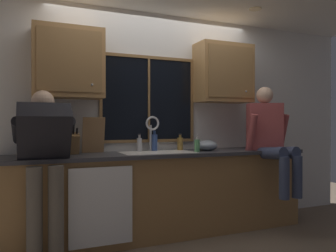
{
  "coord_description": "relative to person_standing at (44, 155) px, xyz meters",
  "views": [
    {
      "loc": [
        -1.41,
        -3.75,
        1.24
      ],
      "look_at": [
        0.04,
        -0.3,
        1.21
      ],
      "focal_mm": 35.95,
      "sensor_mm": 36.0,
      "label": 1
    }
  ],
  "objects": [
    {
      "name": "knife_block",
      "position": [
        0.3,
        0.42,
        0.07
      ],
      "size": [
        0.12,
        0.18,
        0.32
      ],
      "color": "olive",
      "rests_on": "countertop"
    },
    {
      "name": "soap_dispenser",
      "position": [
        1.61,
        0.18,
        0.04
      ],
      "size": [
        0.06,
        0.07,
        0.19
      ],
      "color": "#59A566",
      "rests_on": "countertop"
    },
    {
      "name": "sink",
      "position": [
        1.19,
        0.31,
        -0.14
      ],
      "size": [
        0.8,
        0.46,
        0.21
      ],
      "color": "white",
      "rests_on": "lower_cabinet_run"
    },
    {
      "name": "window_frame_right",
      "position": [
        1.75,
        0.59,
        0.57
      ],
      "size": [
        0.04,
        0.02,
        0.95
      ],
      "primitive_type": "cube",
      "color": "brown"
    },
    {
      "name": "dishwasher_front",
      "position": [
        0.5,
        0.0,
        -0.5
      ],
      "size": [
        0.6,
        0.02,
        0.74
      ],
      "primitive_type": "cube",
      "color": "white"
    },
    {
      "name": "bottle_green_glass",
      "position": [
        1.22,
        0.5,
        0.06
      ],
      "size": [
        0.07,
        0.07,
        0.25
      ],
      "color": "#334C8C",
      "rests_on": "countertop"
    },
    {
      "name": "faucet",
      "position": [
        1.19,
        0.49,
        0.22
      ],
      "size": [
        0.18,
        0.09,
        0.4
      ],
      "color": "silver",
      "rests_on": "countertop"
    },
    {
      "name": "window_frame_left",
      "position": [
        0.62,
        0.59,
        0.57
      ],
      "size": [
        0.03,
        0.02,
        0.95
      ],
      "primitive_type": "cube",
      "color": "brown"
    },
    {
      "name": "lower_cabinet_run",
      "position": [
        1.27,
        0.32,
        -0.52
      ],
      "size": [
        3.32,
        0.58,
        0.88
      ],
      "primitive_type": "cube",
      "color": "olive",
      "rests_on": "floor"
    },
    {
      "name": "person_sitting_on_counter",
      "position": [
        2.51,
        0.04,
        0.15
      ],
      "size": [
        0.54,
        0.66,
        1.26
      ],
      "color": "#384260",
      "rests_on": "countertop"
    },
    {
      "name": "bottle_amber_small",
      "position": [
        1.04,
        0.49,
        0.04
      ],
      "size": [
        0.06,
        0.06,
        0.2
      ],
      "color": "#B7B7BC",
      "rests_on": "countertop"
    },
    {
      "name": "mixing_bowl",
      "position": [
        1.81,
        0.32,
        0.02
      ],
      "size": [
        0.25,
        0.25,
        0.13
      ],
      "primitive_type": "ellipsoid",
      "color": "#8C99A8",
      "rests_on": "countertop"
    },
    {
      "name": "countertop",
      "position": [
        1.27,
        0.3,
        -0.06
      ],
      "size": [
        3.38,
        0.62,
        0.04
      ],
      "primitive_type": "cube",
      "color": "#38383D",
      "rests_on": "lower_cabinet_run"
    },
    {
      "name": "upper_cabinet_left",
      "position": [
        0.25,
        0.44,
        0.9
      ],
      "size": [
        0.7,
        0.36,
        0.72
      ],
      "color": "#A87A47"
    },
    {
      "name": "ceiling_downlight_right",
      "position": [
        2.27,
        0.01,
        1.59
      ],
      "size": [
        0.14,
        0.14,
        0.01
      ],
      "primitive_type": "cylinder",
      "color": "#FFEAB2"
    },
    {
      "name": "window_mullion_center",
      "position": [
        1.19,
        0.59,
        0.57
      ],
      "size": [
        0.02,
        0.02,
        0.95
      ],
      "primitive_type": "cube",
      "color": "brown"
    },
    {
      "name": "cutting_board",
      "position": [
        0.52,
        0.52,
        0.15
      ],
      "size": [
        0.24,
        0.1,
        0.39
      ],
      "primitive_type": "cube",
      "rotation": [
        0.21,
        0.0,
        0.0
      ],
      "color": "#997047",
      "rests_on": "countertop"
    },
    {
      "name": "upper_cabinet_right",
      "position": [
        2.12,
        0.44,
        0.9
      ],
      "size": [
        0.7,
        0.36,
        0.72
      ],
      "color": "#A87A47"
    },
    {
      "name": "window_frame_top",
      "position": [
        1.19,
        0.59,
        1.06
      ],
      "size": [
        1.17,
        0.02,
        0.04
      ],
      "primitive_type": "cube",
      "color": "brown"
    },
    {
      "name": "back_wall",
      "position": [
        1.27,
        0.67,
        0.32
      ],
      "size": [
        5.72,
        0.12,
        2.55
      ],
      "primitive_type": "cube",
      "color": "silver",
      "rests_on": "floor"
    },
    {
      "name": "window_frame_bottom",
      "position": [
        1.19,
        0.59,
        0.08
      ],
      "size": [
        1.17,
        0.02,
        0.04
      ],
      "primitive_type": "cube",
      "color": "brown"
    },
    {
      "name": "person_standing",
      "position": [
        0.0,
        0.0,
        0.0
      ],
      "size": [
        0.53,
        0.69,
        1.55
      ],
      "color": "#595147",
      "rests_on": "floor"
    },
    {
      "name": "bottle_tall_clear",
      "position": [
        1.54,
        0.48,
        0.04
      ],
      "size": [
        0.07,
        0.07,
        0.2
      ],
      "color": "olive",
      "rests_on": "countertop"
    },
    {
      "name": "window_glass",
      "position": [
        1.19,
        0.6,
        0.57
      ],
      "size": [
        1.1,
        0.02,
        0.95
      ],
      "primitive_type": "cube",
      "color": "black"
    }
  ]
}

